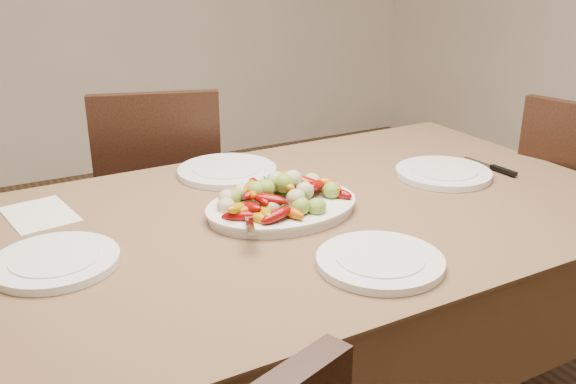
# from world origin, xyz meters

# --- Properties ---
(dining_table) EXTENTS (1.86, 1.07, 0.76)m
(dining_table) POSITION_xyz_m (0.06, 0.23, 0.38)
(dining_table) COLOR brown
(dining_table) RESTS_ON ground
(chair_far) EXTENTS (0.53, 0.53, 0.95)m
(chair_far) POSITION_xyz_m (-0.00, 1.10, 0.47)
(chair_far) COLOR black
(chair_far) RESTS_ON ground
(serving_platter) EXTENTS (0.39, 0.29, 0.02)m
(serving_platter) POSITION_xyz_m (0.06, 0.25, 0.77)
(serving_platter) COLOR white
(serving_platter) RESTS_ON dining_table
(roasted_vegetables) EXTENTS (0.32, 0.22, 0.09)m
(roasted_vegetables) POSITION_xyz_m (0.06, 0.25, 0.83)
(roasted_vegetables) COLOR #700604
(roasted_vegetables) RESTS_ON serving_platter
(serving_spoon) EXTENTS (0.28, 0.16, 0.03)m
(serving_spoon) POSITION_xyz_m (-0.01, 0.21, 0.81)
(serving_spoon) COLOR #9EA0A8
(serving_spoon) RESTS_ON serving_platter
(plate_left) EXTENTS (0.27, 0.27, 0.02)m
(plate_left) POSITION_xyz_m (-0.50, 0.23, 0.77)
(plate_left) COLOR white
(plate_left) RESTS_ON dining_table
(plate_right) EXTENTS (0.28, 0.28, 0.02)m
(plate_right) POSITION_xyz_m (0.60, 0.27, 0.77)
(plate_right) COLOR white
(plate_right) RESTS_ON dining_table
(plate_far) EXTENTS (0.29, 0.29, 0.02)m
(plate_far) POSITION_xyz_m (0.05, 0.59, 0.77)
(plate_far) COLOR white
(plate_far) RESTS_ON dining_table
(plate_near) EXTENTS (0.27, 0.27, 0.02)m
(plate_near) POSITION_xyz_m (0.11, -0.10, 0.77)
(plate_near) COLOR white
(plate_near) RESTS_ON dining_table
(menu_card) EXTENTS (0.18, 0.23, 0.00)m
(menu_card) POSITION_xyz_m (-0.49, 0.53, 0.76)
(menu_card) COLOR silver
(menu_card) RESTS_ON dining_table
(table_knife) EXTENTS (0.03, 0.20, 0.01)m
(table_knife) POSITION_xyz_m (0.77, 0.24, 0.76)
(table_knife) COLOR #9EA0A8
(table_knife) RESTS_ON dining_table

